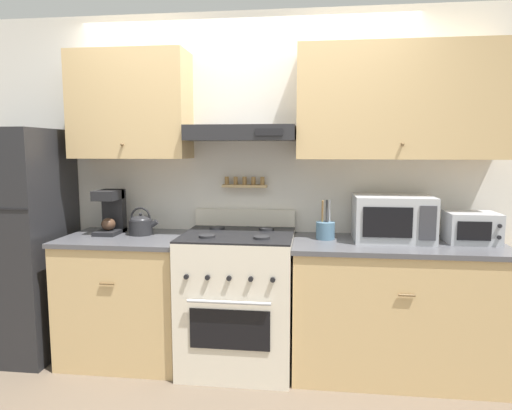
{
  "coord_description": "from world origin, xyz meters",
  "views": [
    {
      "loc": [
        0.51,
        -2.77,
        1.54
      ],
      "look_at": [
        0.13,
        0.28,
        1.16
      ],
      "focal_mm": 32.0,
      "sensor_mm": 36.0,
      "label": 1
    }
  ],
  "objects_px": {
    "microwave": "(392,218)",
    "coffee_maker": "(111,211)",
    "refrigerator": "(14,243)",
    "utensil_crock": "(325,230)",
    "tea_kettle": "(141,224)",
    "stove_range": "(238,299)",
    "toaster_oven": "(471,228)"
  },
  "relations": [
    {
      "from": "refrigerator",
      "to": "microwave",
      "type": "distance_m",
      "value": 2.78
    },
    {
      "from": "coffee_maker",
      "to": "utensil_crock",
      "type": "bearing_deg",
      "value": -1.33
    },
    {
      "from": "tea_kettle",
      "to": "coffee_maker",
      "type": "xyz_separation_m",
      "value": [
        -0.24,
        0.04,
        0.09
      ]
    },
    {
      "from": "refrigerator",
      "to": "utensil_crock",
      "type": "bearing_deg",
      "value": 2.02
    },
    {
      "from": "refrigerator",
      "to": "toaster_oven",
      "type": "height_order",
      "value": "refrigerator"
    },
    {
      "from": "stove_range",
      "to": "toaster_oven",
      "type": "bearing_deg",
      "value": 3.21
    },
    {
      "from": "stove_range",
      "to": "coffee_maker",
      "type": "relative_size",
      "value": 3.32
    },
    {
      "from": "utensil_crock",
      "to": "microwave",
      "type": "bearing_deg",
      "value": 2.24
    },
    {
      "from": "utensil_crock",
      "to": "tea_kettle",
      "type": "bearing_deg",
      "value": -180.0
    },
    {
      "from": "stove_range",
      "to": "toaster_oven",
      "type": "distance_m",
      "value": 1.67
    },
    {
      "from": "stove_range",
      "to": "tea_kettle",
      "type": "relative_size",
      "value": 4.92
    },
    {
      "from": "tea_kettle",
      "to": "coffee_maker",
      "type": "bearing_deg",
      "value": 171.42
    },
    {
      "from": "coffee_maker",
      "to": "utensil_crock",
      "type": "distance_m",
      "value": 1.59
    },
    {
      "from": "coffee_maker",
      "to": "microwave",
      "type": "relative_size",
      "value": 0.62
    },
    {
      "from": "microwave",
      "to": "utensil_crock",
      "type": "distance_m",
      "value": 0.46
    },
    {
      "from": "coffee_maker",
      "to": "utensil_crock",
      "type": "height_order",
      "value": "coffee_maker"
    },
    {
      "from": "utensil_crock",
      "to": "toaster_oven",
      "type": "xyz_separation_m",
      "value": [
        0.97,
        -0.0,
        0.04
      ]
    },
    {
      "from": "tea_kettle",
      "to": "utensil_crock",
      "type": "height_order",
      "value": "utensil_crock"
    },
    {
      "from": "microwave",
      "to": "toaster_oven",
      "type": "height_order",
      "value": "microwave"
    },
    {
      "from": "utensil_crock",
      "to": "stove_range",
      "type": "bearing_deg",
      "value": -171.53
    },
    {
      "from": "tea_kettle",
      "to": "coffee_maker",
      "type": "relative_size",
      "value": 0.67
    },
    {
      "from": "stove_range",
      "to": "tea_kettle",
      "type": "height_order",
      "value": "tea_kettle"
    },
    {
      "from": "refrigerator",
      "to": "tea_kettle",
      "type": "xyz_separation_m",
      "value": [
        0.96,
        0.08,
        0.15
      ]
    },
    {
      "from": "stove_range",
      "to": "utensil_crock",
      "type": "distance_m",
      "value": 0.79
    },
    {
      "from": "tea_kettle",
      "to": "microwave",
      "type": "xyz_separation_m",
      "value": [
        1.8,
        0.02,
        0.08
      ]
    },
    {
      "from": "microwave",
      "to": "tea_kettle",
      "type": "bearing_deg",
      "value": -179.43
    },
    {
      "from": "tea_kettle",
      "to": "coffee_maker",
      "type": "distance_m",
      "value": 0.26
    },
    {
      "from": "coffee_maker",
      "to": "microwave",
      "type": "distance_m",
      "value": 2.04
    },
    {
      "from": "refrigerator",
      "to": "coffee_maker",
      "type": "relative_size",
      "value": 5.16
    },
    {
      "from": "refrigerator",
      "to": "toaster_oven",
      "type": "relative_size",
      "value": 5.14
    },
    {
      "from": "microwave",
      "to": "coffee_maker",
      "type": "bearing_deg",
      "value": 179.47
    },
    {
      "from": "stove_range",
      "to": "refrigerator",
      "type": "height_order",
      "value": "refrigerator"
    }
  ]
}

